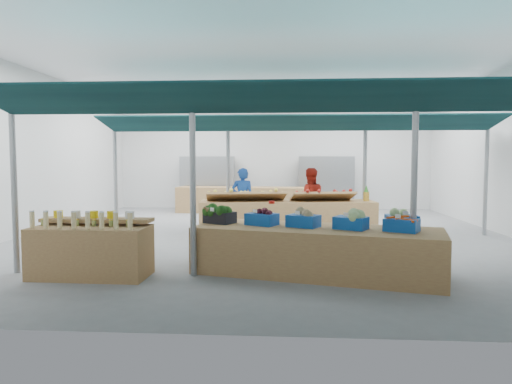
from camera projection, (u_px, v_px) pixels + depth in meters
The scene contains 23 objects.
floor at pixel (266, 236), 11.37m from camera, with size 13.00×13.00×0.00m, color slate.
hall at pixel (268, 133), 12.62m from camera, with size 13.00×13.00×13.00m.
pole_grid at pixel (298, 164), 9.45m from camera, with size 10.00×4.60×3.00m.
awnings at pixel (298, 117), 9.39m from camera, with size 9.50×7.08×0.30m.
back_shelving_left at pixel (208, 183), 17.44m from camera, with size 2.00×0.50×2.00m, color #B23F33.
back_shelving_right at pixel (326, 184), 17.14m from camera, with size 2.00×0.50×2.00m, color #B23F33.
bottle_shelf at pixel (92, 249), 7.38m from camera, with size 1.86×1.16×1.10m.
veg_counter at pixel (316, 251), 7.53m from camera, with size 4.00×1.33×0.78m, color #8B5D3C.
fruit_counter at pixel (287, 219), 11.10m from camera, with size 4.20×1.00×0.90m, color #8B5D3C.
far_counter at pixel (248, 200), 16.34m from camera, with size 5.12×1.02×0.92m, color #8B5D3C.
vendor_left at pixel (243, 199), 12.25m from camera, with size 0.61×0.40×1.68m, color #164094.
vendor_right at pixel (310, 199), 12.13m from camera, with size 0.82×0.64×1.68m, color maroon.
crate_broccoli at pixel (220, 214), 8.02m from camera, with size 0.61×0.55×0.35m.
crate_beets at pixel (262, 217), 7.79m from camera, with size 0.61×0.55×0.29m.
crate_celeriac at pixel (303, 218), 7.56m from camera, with size 0.61×0.55×0.31m.
crate_cabbage at pixel (351, 219), 7.32m from camera, with size 0.61×0.55×0.35m.
crate_carrots at pixel (402, 224), 7.08m from camera, with size 0.61×0.55×0.29m.
sparrow at pixel (207, 210), 7.94m from camera, with size 0.12×0.09×0.11m.
pole_ribbon at pixel (272, 203), 8.50m from camera, with size 0.12×0.12×0.28m.
apple_heap_yellow at pixel (246, 194), 10.95m from camera, with size 1.99×0.98×0.27m.
apple_heap_red at pixel (323, 194), 10.97m from camera, with size 1.59×0.92×0.27m.
pineapple at pixel (366, 194), 10.98m from camera, with size 0.14×0.14×0.39m.
crate_extra at pixel (402, 218), 7.56m from camera, with size 0.50×0.40×0.32m.
Camera 1 is at (0.50, -11.26, 1.88)m, focal length 32.00 mm.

